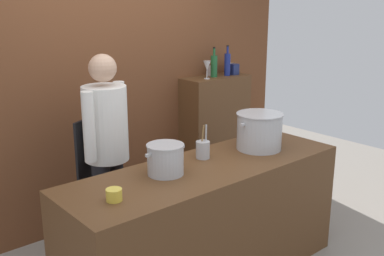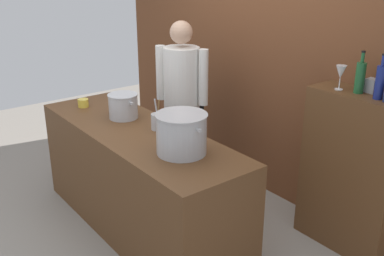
{
  "view_description": "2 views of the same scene",
  "coord_description": "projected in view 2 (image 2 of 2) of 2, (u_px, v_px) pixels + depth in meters",
  "views": [
    {
      "loc": [
        -2.07,
        -2.24,
        2.03
      ],
      "look_at": [
        0.15,
        0.34,
        1.08
      ],
      "focal_mm": 42.54,
      "sensor_mm": 36.0,
      "label": 1
    },
    {
      "loc": [
        2.94,
        -1.7,
        2.21
      ],
      "look_at": [
        0.27,
        0.35,
        0.92
      ],
      "focal_mm": 42.4,
      "sensor_mm": 36.0,
      "label": 2
    }
  ],
  "objects": [
    {
      "name": "stockpot_small",
      "position": [
        123.0,
        106.0,
        3.85
      ],
      "size": [
        0.32,
        0.26,
        0.21
      ],
      "color": "#B7BABF",
      "rests_on": "prep_counter"
    },
    {
      "name": "spice_tin_silver",
      "position": [
        372.0,
        86.0,
        3.28
      ],
      "size": [
        0.08,
        0.08,
        0.1
      ],
      "primitive_type": "cube",
      "color": "#B2B2B7",
      "rests_on": "bar_cabinet"
    },
    {
      "name": "stockpot_large",
      "position": [
        181.0,
        134.0,
        3.15
      ],
      "size": [
        0.43,
        0.37,
        0.29
      ],
      "color": "#B7BABF",
      "rests_on": "prep_counter"
    },
    {
      "name": "butter_jar",
      "position": [
        83.0,
        103.0,
        4.16
      ],
      "size": [
        0.1,
        0.1,
        0.07
      ],
      "primitive_type": "cylinder",
      "color": "yellow",
      "rests_on": "prep_counter"
    },
    {
      "name": "prep_counter",
      "position": [
        139.0,
        180.0,
        3.77
      ],
      "size": [
        2.18,
        0.7,
        0.9
      ],
      "primitive_type": "cube",
      "color": "brown",
      "rests_on": "ground_plane"
    },
    {
      "name": "wine_bottle_green",
      "position": [
        360.0,
        77.0,
        3.25
      ],
      "size": [
        0.07,
        0.07,
        0.31
      ],
      "color": "#1E592D",
      "rests_on": "bar_cabinet"
    },
    {
      "name": "wine_bottle_cobalt",
      "position": [
        380.0,
        82.0,
        3.1
      ],
      "size": [
        0.06,
        0.06,
        0.32
      ],
      "color": "navy",
      "rests_on": "bar_cabinet"
    },
    {
      "name": "wine_glass_wide",
      "position": [
        341.0,
        73.0,
        3.32
      ],
      "size": [
        0.08,
        0.08,
        0.18
      ],
      "color": "silver",
      "rests_on": "bar_cabinet"
    },
    {
      "name": "utensil_crock",
      "position": [
        158.0,
        121.0,
        3.61
      ],
      "size": [
        0.1,
        0.1,
        0.26
      ],
      "color": "#B7BABF",
      "rests_on": "prep_counter"
    },
    {
      "name": "chef",
      "position": [
        182.0,
        95.0,
        4.3
      ],
      "size": [
        0.48,
        0.41,
        1.66
      ],
      "rotation": [
        0.0,
        0.0,
        3.63
      ],
      "color": "black",
      "rests_on": "ground_plane"
    },
    {
      "name": "brick_back_panel",
      "position": [
        264.0,
        37.0,
        4.2
      ],
      "size": [
        4.4,
        0.1,
        3.0
      ],
      "primitive_type": "cube",
      "color": "brown",
      "rests_on": "ground_plane"
    },
    {
      "name": "ground_plane",
      "position": [
        141.0,
        227.0,
        3.93
      ],
      "size": [
        8.0,
        8.0,
        0.0
      ],
      "primitive_type": "plane",
      "color": "gray"
    },
    {
      "name": "bar_cabinet",
      "position": [
        352.0,
        173.0,
        3.49
      ],
      "size": [
        0.76,
        0.32,
        1.27
      ],
      "primitive_type": "cube",
      "color": "brown",
      "rests_on": "ground_plane"
    }
  ]
}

